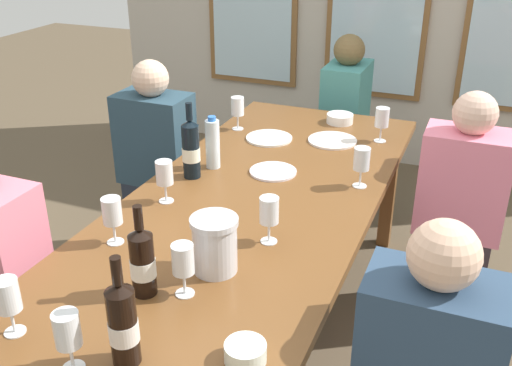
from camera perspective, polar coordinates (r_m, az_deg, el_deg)
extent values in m
plane|color=brown|center=(2.80, -0.42, -15.21)|extent=(12.00, 12.00, 0.00)
cube|color=brown|center=(2.39, -0.48, -2.02)|extent=(0.96, 2.39, 0.04)
cube|color=brown|center=(3.60, 0.60, 1.35)|extent=(0.07, 0.07, 0.70)
cube|color=brown|center=(3.42, 12.68, -0.69)|extent=(0.07, 0.07, 0.70)
cylinder|color=white|center=(2.99, 1.28, 4.36)|extent=(0.23, 0.23, 0.01)
cylinder|color=white|center=(2.98, 7.38, 4.10)|extent=(0.24, 0.24, 0.01)
cylinder|color=white|center=(2.61, 1.66, 1.12)|extent=(0.21, 0.21, 0.01)
cylinder|color=silver|center=(1.91, -3.99, -6.20)|extent=(0.14, 0.14, 0.17)
cylinder|color=silver|center=(1.86, -4.08, -3.71)|extent=(0.16, 0.16, 0.02)
cylinder|color=black|center=(1.58, -12.68, -13.41)|extent=(0.08, 0.08, 0.22)
cone|color=black|center=(1.51, -13.12, -9.79)|extent=(0.08, 0.08, 0.02)
cylinder|color=black|center=(1.48, -13.31, -8.23)|extent=(0.03, 0.03, 0.08)
cylinder|color=silver|center=(1.59, -12.64, -13.72)|extent=(0.08, 0.08, 0.06)
cylinder|color=black|center=(2.54, -6.28, 3.04)|extent=(0.07, 0.08, 0.24)
cone|color=black|center=(2.50, -6.43, 5.79)|extent=(0.07, 0.08, 0.02)
cylinder|color=black|center=(2.48, -6.48, 6.87)|extent=(0.03, 0.03, 0.08)
cylinder|color=white|center=(2.55, -6.27, 2.79)|extent=(0.08, 0.08, 0.06)
cylinder|color=black|center=(1.82, -10.87, -7.77)|extent=(0.08, 0.07, 0.20)
cone|color=black|center=(1.76, -11.17, -4.70)|extent=(0.08, 0.07, 0.02)
cylinder|color=black|center=(1.74, -11.30, -3.29)|extent=(0.03, 0.03, 0.08)
cylinder|color=white|center=(1.83, -10.84, -8.03)|extent=(0.08, 0.08, 0.06)
cylinder|color=white|center=(1.60, -1.03, -16.04)|extent=(0.11, 0.11, 0.05)
cylinder|color=white|center=(3.24, 8.09, 6.18)|extent=(0.14, 0.14, 0.05)
cylinder|color=white|center=(2.63, -4.21, 3.75)|extent=(0.06, 0.06, 0.22)
cylinder|color=blue|center=(2.59, -4.29, 6.22)|extent=(0.04, 0.04, 0.02)
cylinder|color=white|center=(3.02, 11.86, 4.00)|extent=(0.06, 0.06, 0.00)
cylinder|color=white|center=(3.01, 11.93, 4.70)|extent=(0.01, 0.01, 0.07)
cylinder|color=white|center=(2.98, 12.08, 6.22)|extent=(0.07, 0.07, 0.09)
cylinder|color=white|center=(2.09, 1.24, -5.63)|extent=(0.06, 0.06, 0.00)
cylinder|color=white|center=(2.07, 1.26, -4.70)|extent=(0.01, 0.01, 0.07)
cylinder|color=white|center=(2.03, 1.28, -2.63)|extent=(0.07, 0.07, 0.09)
cylinder|color=#590C19|center=(2.05, 1.27, -3.52)|extent=(0.06, 0.06, 0.02)
cylinder|color=white|center=(1.85, -6.87, -10.52)|extent=(0.06, 0.06, 0.00)
cylinder|color=white|center=(1.83, -6.93, -9.52)|extent=(0.01, 0.01, 0.07)
cylinder|color=white|center=(1.78, -7.07, -7.29)|extent=(0.07, 0.07, 0.09)
cylinder|color=beige|center=(1.80, -7.02, -8.14)|extent=(0.06, 0.06, 0.03)
cylinder|color=white|center=(2.39, -8.64, -1.71)|extent=(0.06, 0.06, 0.00)
cylinder|color=white|center=(2.37, -8.70, -0.86)|extent=(0.01, 0.01, 0.07)
cylinder|color=white|center=(2.34, -8.84, 1.00)|extent=(0.07, 0.07, 0.09)
cylinder|color=maroon|center=(2.35, -8.80, 0.43)|extent=(0.06, 0.06, 0.04)
cylinder|color=white|center=(2.15, -13.39, -5.55)|extent=(0.06, 0.06, 0.00)
cylinder|color=white|center=(2.13, -13.50, -4.64)|extent=(0.01, 0.01, 0.07)
cylinder|color=white|center=(2.09, -13.74, -2.62)|extent=(0.07, 0.07, 0.09)
cylinder|color=#590C19|center=(2.10, -13.66, -3.24)|extent=(0.06, 0.06, 0.04)
cylinder|color=white|center=(2.52, 9.96, -0.27)|extent=(0.06, 0.06, 0.00)
cylinder|color=white|center=(2.51, 10.02, 0.54)|extent=(0.01, 0.01, 0.07)
cylinder|color=white|center=(2.47, 10.17, 2.33)|extent=(0.07, 0.07, 0.09)
cylinder|color=beige|center=(2.49, 10.11, 1.57)|extent=(0.06, 0.06, 0.02)
cylinder|color=white|center=(3.12, -1.77, 5.26)|extent=(0.06, 0.06, 0.00)
cylinder|color=white|center=(3.11, -1.78, 5.94)|extent=(0.01, 0.01, 0.07)
cylinder|color=white|center=(3.08, -1.80, 7.43)|extent=(0.07, 0.07, 0.09)
cylinder|color=maroon|center=(3.09, -1.79, 6.91)|extent=(0.06, 0.06, 0.03)
cylinder|color=white|center=(1.63, -17.37, -15.63)|extent=(0.01, 0.01, 0.07)
cylinder|color=white|center=(1.58, -17.77, -13.30)|extent=(0.07, 0.07, 0.09)
cylinder|color=maroon|center=(1.60, -17.63, -14.14)|extent=(0.06, 0.06, 0.03)
cylinder|color=white|center=(1.83, -22.21, -13.15)|extent=(0.06, 0.06, 0.00)
cylinder|color=white|center=(1.80, -22.42, -12.16)|extent=(0.01, 0.01, 0.07)
cylinder|color=white|center=(1.75, -22.89, -9.94)|extent=(0.07, 0.07, 0.09)
cube|color=#232C39|center=(3.37, -9.14, -3.12)|extent=(0.32, 0.24, 0.45)
cube|color=#284353|center=(3.18, -9.72, 4.25)|extent=(0.38, 0.24, 0.48)
sphere|color=beige|center=(3.08, -10.17, 9.90)|extent=(0.19, 0.19, 0.19)
cube|color=#362A30|center=(3.01, 18.11, -7.96)|extent=(0.32, 0.24, 0.45)
cube|color=pink|center=(2.79, 19.39, 0.04)|extent=(0.38, 0.24, 0.48)
sphere|color=beige|center=(2.68, 20.40, 6.33)|extent=(0.19, 0.19, 0.19)
cube|color=#2B2231|center=(2.62, -22.57, -14.39)|extent=(0.32, 0.24, 0.45)
cube|color=navy|center=(1.77, 16.26, -15.61)|extent=(0.38, 0.24, 0.48)
sphere|color=beige|center=(1.58, 17.69, -6.65)|extent=(0.19, 0.19, 0.19)
cube|color=#2C3434|center=(3.93, 8.21, 1.27)|extent=(0.24, 0.32, 0.45)
cube|color=teal|center=(3.76, 8.65, 7.73)|extent=(0.24, 0.38, 0.48)
sphere|color=brown|center=(3.68, 8.99, 12.56)|extent=(0.19, 0.19, 0.19)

